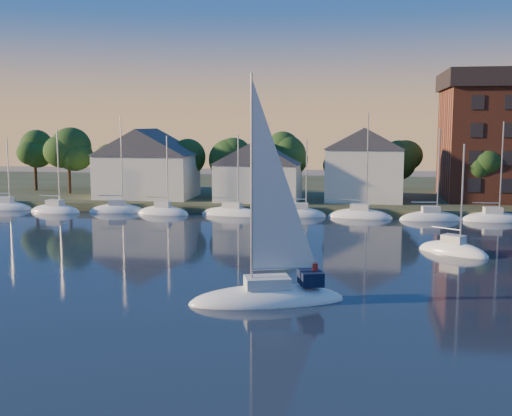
% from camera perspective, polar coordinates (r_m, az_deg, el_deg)
% --- Properties ---
extents(ground, '(260.00, 260.00, 0.00)m').
position_cam_1_polar(ground, '(31.39, -5.82, -13.74)').
color(ground, black).
rests_on(ground, ground).
extents(shoreline_land, '(160.00, 50.00, 2.00)m').
position_cam_1_polar(shoreline_land, '(104.11, 5.07, 1.24)').
color(shoreline_land, '#303720').
rests_on(shoreline_land, ground).
extents(wooden_dock, '(120.00, 3.00, 1.00)m').
position_cam_1_polar(wooden_dock, '(81.37, 3.83, -0.51)').
color(wooden_dock, brown).
rests_on(wooden_dock, ground).
extents(clubhouse_west, '(13.65, 9.45, 9.64)m').
position_cam_1_polar(clubhouse_west, '(91.37, -9.66, 4.02)').
color(clubhouse_west, silver).
rests_on(clubhouse_west, shoreline_land).
extents(clubhouse_centre, '(11.55, 8.40, 8.08)m').
position_cam_1_polar(clubhouse_centre, '(86.53, 0.22, 3.41)').
color(clubhouse_centre, silver).
rests_on(clubhouse_centre, shoreline_land).
extents(clubhouse_east, '(10.50, 8.40, 9.80)m').
position_cam_1_polar(clubhouse_east, '(87.36, 9.56, 3.91)').
color(clubhouse_east, silver).
rests_on(clubhouse_east, shoreline_land).
extents(tree_line, '(93.40, 5.40, 8.90)m').
position_cam_1_polar(tree_line, '(91.47, 5.80, 4.87)').
color(tree_line, '#3B261B').
rests_on(tree_line, shoreline_land).
extents(moored_fleet, '(95.50, 2.40, 12.05)m').
position_cam_1_polar(moored_fleet, '(78.10, 6.54, -0.81)').
color(moored_fleet, white).
rests_on(moored_fleet, ground).
extents(hero_sailboat, '(10.61, 6.25, 15.52)m').
position_cam_1_polar(hero_sailboat, '(41.39, 1.21, -7.49)').
color(hero_sailboat, white).
rests_on(hero_sailboat, ground).
extents(drifting_sailboat_right, '(6.67, 5.73, 10.72)m').
position_cam_1_polar(drifting_sailboat_right, '(59.10, 17.10, -3.79)').
color(drifting_sailboat_right, white).
rests_on(drifting_sailboat_right, ground).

